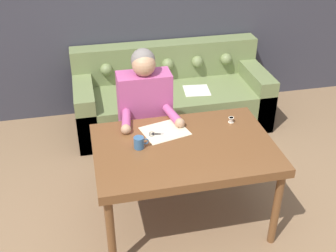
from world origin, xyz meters
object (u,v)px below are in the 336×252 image
Objects in this scene: dining_table at (184,153)px; scissors at (157,134)px; couch at (171,97)px; thread_spool at (231,120)px; mug at (139,143)px; person at (145,117)px.

dining_table is 6.53× the size of scissors.
thread_spool is at bearing -81.28° from couch.
mug is (-0.16, -0.15, 0.04)m from scissors.
mug is at bearing -165.62° from thread_spool.
scissors is at bearing -87.20° from person.
dining_table is at bearing -151.82° from thread_spool.
couch is 1.50m from scissors.
dining_table is at bearing -73.32° from person.
thread_spool is at bearing -31.32° from person.
dining_table is 0.66m from person.
person reaches higher than dining_table.
couch reaches higher than dining_table.
person reaches higher than couch.
couch is 1.08m from person.
person is at bearing 92.80° from scissors.
couch is 1.69m from mug.
dining_table is 0.26m from scissors.
couch is 18.49× the size of mug.
mug is 0.81m from thread_spool.
dining_table is at bearing -48.60° from scissors.
dining_table is at bearing -99.04° from couch.
thread_spool is (0.20, -1.32, 0.45)m from couch.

